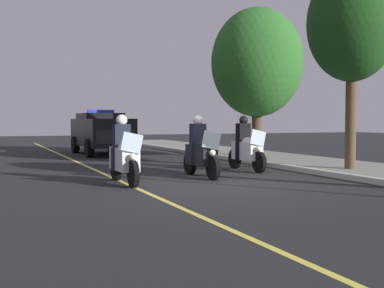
# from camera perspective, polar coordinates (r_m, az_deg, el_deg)

# --- Properties ---
(ground_plane) EXTENTS (80.00, 80.00, 0.00)m
(ground_plane) POSITION_cam_1_polar(r_m,az_deg,el_deg) (12.39, 3.29, -4.54)
(ground_plane) COLOR black
(curb_strip) EXTENTS (48.00, 0.24, 0.15)m
(curb_strip) POSITION_cam_1_polar(r_m,az_deg,el_deg) (14.25, 15.89, -3.37)
(curb_strip) COLOR #B7B5AD
(curb_strip) RESTS_ON ground
(sidewalk_strip) EXTENTS (48.00, 3.60, 0.10)m
(sidewalk_strip) POSITION_cam_1_polar(r_m,az_deg,el_deg) (15.52, 21.35, -3.05)
(sidewalk_strip) COLOR gray
(sidewalk_strip) RESTS_ON ground
(lane_stripe_center) EXTENTS (48.00, 0.12, 0.01)m
(lane_stripe_center) POSITION_cam_1_polar(r_m,az_deg,el_deg) (11.58, -6.64, -5.05)
(lane_stripe_center) COLOR #E0D14C
(lane_stripe_center) RESTS_ON ground
(police_motorcycle_lead_left) EXTENTS (2.14, 0.57, 1.72)m
(police_motorcycle_lead_left) POSITION_cam_1_polar(r_m,az_deg,el_deg) (12.25, -7.93, -1.36)
(police_motorcycle_lead_left) COLOR black
(police_motorcycle_lead_left) RESTS_ON ground
(police_motorcycle_lead_right) EXTENTS (2.14, 0.57, 1.72)m
(police_motorcycle_lead_right) POSITION_cam_1_polar(r_m,az_deg,el_deg) (13.55, 1.02, -0.93)
(police_motorcycle_lead_right) COLOR black
(police_motorcycle_lead_right) RESTS_ON ground
(police_motorcycle_trailing) EXTENTS (2.14, 0.57, 1.72)m
(police_motorcycle_trailing) POSITION_cam_1_polar(r_m,az_deg,el_deg) (15.40, 6.33, -0.50)
(police_motorcycle_trailing) COLOR black
(police_motorcycle_trailing) RESTS_ON ground
(police_suv) EXTENTS (4.94, 2.15, 2.05)m
(police_suv) POSITION_cam_1_polar(r_m,az_deg,el_deg) (22.91, -10.49, 1.46)
(police_suv) COLOR black
(police_suv) RESTS_ON ground
(tree_mid_block) EXTENTS (2.71, 2.71, 6.17)m
(tree_mid_block) POSITION_cam_1_polar(r_m,az_deg,el_deg) (15.97, 18.12, 13.08)
(tree_mid_block) COLOR #4C3823
(tree_mid_block) RESTS_ON sidewalk_strip
(tree_far_back) EXTENTS (3.78, 3.78, 6.10)m
(tree_far_back) POSITION_cam_1_polar(r_m,az_deg,el_deg) (20.63, 7.56, 9.35)
(tree_far_back) COLOR #42301E
(tree_far_back) RESTS_ON sidewalk_strip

